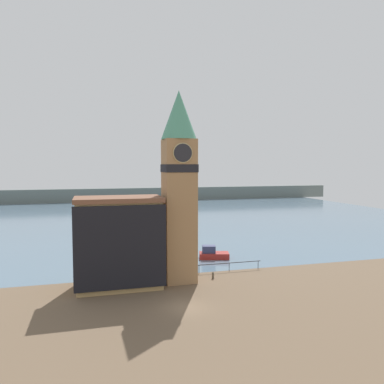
# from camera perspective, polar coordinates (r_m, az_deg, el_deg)

# --- Properties ---
(ground_plane) EXTENTS (160.00, 160.00, 0.00)m
(ground_plane) POSITION_cam_1_polar(r_m,az_deg,el_deg) (37.62, -0.80, -17.17)
(ground_plane) COLOR brown
(water) EXTENTS (160.00, 120.00, 0.00)m
(water) POSITION_cam_1_polar(r_m,az_deg,el_deg) (106.09, -10.33, -3.40)
(water) COLOR slate
(water) RESTS_ON ground_plane
(far_shoreline) EXTENTS (180.00, 3.00, 5.00)m
(far_shoreline) POSITION_cam_1_polar(r_m,az_deg,el_deg) (145.54, -11.66, -0.43)
(far_shoreline) COLOR slate
(far_shoreline) RESTS_ON water
(pier_railing) EXTENTS (8.74, 0.08, 1.09)m
(pier_railing) POSITION_cam_1_polar(r_m,az_deg,el_deg) (49.40, 5.69, -10.84)
(pier_railing) COLOR #232328
(pier_railing) RESTS_ON ground_plane
(clock_tower) EXTENTS (4.12, 4.12, 22.21)m
(clock_tower) POSITION_cam_1_polar(r_m,az_deg,el_deg) (43.52, -1.98, 1.67)
(clock_tower) COLOR #9E754C
(clock_tower) RESTS_ON ground_plane
(pier_building) EXTENTS (9.65, 5.65, 10.15)m
(pier_building) POSITION_cam_1_polar(r_m,az_deg,el_deg) (42.80, -11.05, -7.50)
(pier_building) COLOR tan
(pier_building) RESTS_ON ground_plane
(boat_near) EXTENTS (4.70, 3.12, 1.90)m
(boat_near) POSITION_cam_1_polar(r_m,az_deg,el_deg) (55.72, 3.16, -9.38)
(boat_near) COLOR maroon
(boat_near) RESTS_ON water
(mooring_bollard_near) EXTENTS (0.28, 0.28, 0.81)m
(mooring_bollard_near) POSITION_cam_1_polar(r_m,az_deg,el_deg) (46.26, 3.21, -12.51)
(mooring_bollard_near) COLOR brown
(mooring_bollard_near) RESTS_ON ground_plane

